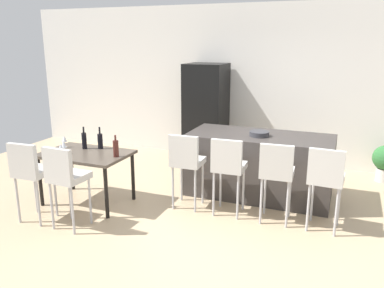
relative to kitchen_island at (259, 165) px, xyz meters
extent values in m
plane|color=tan|center=(-0.38, -0.87, -0.46)|extent=(10.00, 10.00, 0.00)
cube|color=silver|center=(-0.38, 1.78, 0.99)|extent=(10.00, 0.12, 2.90)
cube|color=#383330|center=(0.00, 0.00, 0.00)|extent=(2.08, 0.93, 0.92)
cube|color=beige|center=(-0.81, -0.79, 0.19)|extent=(0.41, 0.41, 0.08)
cube|color=beige|center=(-0.80, -0.96, 0.41)|extent=(0.40, 0.08, 0.36)
cylinder|color=#B2B2B7|center=(-0.98, -0.63, -0.16)|extent=(0.03, 0.03, 0.61)
cylinder|color=#B2B2B7|center=(-0.66, -0.62, -0.16)|extent=(0.03, 0.03, 0.61)
cylinder|color=#B2B2B7|center=(-0.96, -0.95, -0.16)|extent=(0.03, 0.03, 0.61)
cylinder|color=#B2B2B7|center=(-0.64, -0.94, -0.16)|extent=(0.03, 0.03, 0.61)
cube|color=beige|center=(-0.22, -0.79, 0.19)|extent=(0.41, 0.41, 0.08)
cube|color=beige|center=(-0.22, -0.96, 0.41)|extent=(0.40, 0.07, 0.36)
cylinder|color=#B2B2B7|center=(-0.39, -0.63, -0.16)|extent=(0.03, 0.03, 0.61)
cylinder|color=#B2B2B7|center=(-0.07, -0.62, -0.16)|extent=(0.03, 0.03, 0.61)
cylinder|color=#B2B2B7|center=(-0.38, -0.95, -0.16)|extent=(0.03, 0.03, 0.61)
cylinder|color=#B2B2B7|center=(-0.06, -0.94, -0.16)|extent=(0.03, 0.03, 0.61)
cube|color=beige|center=(0.40, -0.79, 0.19)|extent=(0.42, 0.42, 0.08)
cube|color=beige|center=(0.41, -0.96, 0.41)|extent=(0.40, 0.08, 0.36)
cylinder|color=#B2B2B7|center=(0.23, -0.64, -0.16)|extent=(0.03, 0.03, 0.61)
cylinder|color=#B2B2B7|center=(0.55, -0.62, -0.16)|extent=(0.03, 0.03, 0.61)
cylinder|color=#B2B2B7|center=(0.25, -0.96, -0.16)|extent=(0.03, 0.03, 0.61)
cylinder|color=#B2B2B7|center=(0.57, -0.94, -0.16)|extent=(0.03, 0.03, 0.61)
cube|color=beige|center=(0.98, -0.79, 0.19)|extent=(0.42, 0.42, 0.08)
cube|color=beige|center=(0.97, -0.96, 0.41)|extent=(0.40, 0.08, 0.36)
cylinder|color=#B2B2B7|center=(0.83, -0.62, -0.16)|extent=(0.03, 0.03, 0.61)
cylinder|color=#B2B2B7|center=(1.15, -0.64, -0.16)|extent=(0.03, 0.03, 0.61)
cylinder|color=#B2B2B7|center=(0.81, -0.94, -0.16)|extent=(0.03, 0.03, 0.61)
cylinder|color=#B2B2B7|center=(1.13, -0.96, -0.16)|extent=(0.03, 0.03, 0.61)
cube|color=#4C4238|center=(-2.18, -1.20, 0.26)|extent=(1.20, 0.79, 0.04)
cylinder|color=black|center=(-2.72, -0.86, -0.11)|extent=(0.05, 0.05, 0.70)
cylinder|color=black|center=(-1.64, -0.86, -0.11)|extent=(0.05, 0.05, 0.70)
cylinder|color=black|center=(-2.72, -1.54, -0.11)|extent=(0.05, 0.05, 0.70)
cylinder|color=black|center=(-1.64, -1.54, -0.11)|extent=(0.05, 0.05, 0.70)
cube|color=beige|center=(-2.45, -1.90, 0.19)|extent=(0.42, 0.42, 0.08)
cube|color=beige|center=(-2.44, -2.07, 0.41)|extent=(0.40, 0.08, 0.36)
cylinder|color=#B2B2B7|center=(-2.61, -1.75, -0.16)|extent=(0.03, 0.03, 0.61)
cylinder|color=#B2B2B7|center=(-2.29, -1.73, -0.16)|extent=(0.03, 0.03, 0.61)
cylinder|color=#B2B2B7|center=(-2.60, -2.07, -0.16)|extent=(0.03, 0.03, 0.61)
cylinder|color=#B2B2B7|center=(-2.28, -2.05, -0.16)|extent=(0.03, 0.03, 0.61)
cube|color=beige|center=(-1.91, -1.90, 0.19)|extent=(0.42, 0.42, 0.08)
cube|color=beige|center=(-1.91, -2.07, 0.41)|extent=(0.40, 0.08, 0.36)
cylinder|color=#B2B2B7|center=(-2.06, -1.73, -0.16)|extent=(0.03, 0.03, 0.61)
cylinder|color=#B2B2B7|center=(-1.74, -1.75, -0.16)|extent=(0.03, 0.03, 0.61)
cylinder|color=#B2B2B7|center=(-2.07, -2.05, -0.16)|extent=(0.03, 0.03, 0.61)
cylinder|color=#B2B2B7|center=(-1.75, -2.07, -0.16)|extent=(0.03, 0.03, 0.61)
cylinder|color=black|center=(-2.31, -1.03, 0.40)|extent=(0.07, 0.07, 0.23)
cylinder|color=black|center=(-2.31, -1.03, 0.56)|extent=(0.02, 0.02, 0.09)
cylinder|color=black|center=(-2.11, -0.95, 0.39)|extent=(0.07, 0.07, 0.22)
cylinder|color=black|center=(-2.11, -0.95, 0.55)|extent=(0.03, 0.03, 0.10)
cylinder|color=#471E19|center=(-1.67, -1.21, 0.39)|extent=(0.07, 0.07, 0.22)
cylinder|color=#471E19|center=(-1.67, -1.21, 0.54)|extent=(0.03, 0.03, 0.07)
cylinder|color=silver|center=(-2.63, -1.08, 0.28)|extent=(0.06, 0.06, 0.00)
cylinder|color=silver|center=(-2.63, -1.08, 0.32)|extent=(0.01, 0.01, 0.08)
cone|color=silver|center=(-2.63, -1.08, 0.41)|extent=(0.07, 0.07, 0.09)
cylinder|color=silver|center=(-2.42, -1.34, 0.28)|extent=(0.06, 0.06, 0.00)
cylinder|color=silver|center=(-2.42, -1.34, 0.32)|extent=(0.01, 0.01, 0.08)
cone|color=silver|center=(-2.42, -1.34, 0.41)|extent=(0.07, 0.07, 0.09)
cylinder|color=silver|center=(-2.38, -1.45, 0.28)|extent=(0.06, 0.06, 0.00)
cylinder|color=silver|center=(-2.38, -1.45, 0.32)|extent=(0.01, 0.01, 0.08)
cone|color=silver|center=(-2.38, -1.45, 0.41)|extent=(0.07, 0.07, 0.09)
cube|color=black|center=(-1.33, 1.34, 0.46)|extent=(0.72, 0.68, 1.84)
cylinder|color=#333338|center=(0.00, -0.08, 0.50)|extent=(0.28, 0.28, 0.07)
cylinder|color=beige|center=(1.78, 1.33, -0.35)|extent=(0.24, 0.24, 0.22)
camera|label=1|loc=(1.15, -5.49, 1.79)|focal=36.73mm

